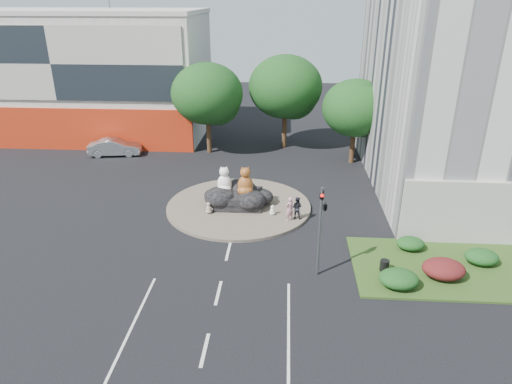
# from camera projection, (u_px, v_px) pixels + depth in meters

# --- Properties ---
(ground) EXTENTS (120.00, 120.00, 0.00)m
(ground) POSITION_uv_depth(u_px,v_px,m) (218.00, 293.00, 22.72)
(ground) COLOR black
(ground) RESTS_ON ground
(roundabout_island) EXTENTS (10.00, 10.00, 0.20)m
(roundabout_island) POSITION_uv_depth(u_px,v_px,m) (239.00, 206.00, 31.84)
(roundabout_island) COLOR brown
(roundabout_island) RESTS_ON ground
(rock_plinth) EXTENTS (3.20, 2.60, 0.90)m
(rock_plinth) POSITION_uv_depth(u_px,v_px,m) (239.00, 199.00, 31.62)
(rock_plinth) COLOR black
(rock_plinth) RESTS_ON roundabout_island
(shophouse_block) EXTENTS (25.20, 12.30, 17.40)m
(shophouse_block) POSITION_uv_depth(u_px,v_px,m) (82.00, 74.00, 46.94)
(shophouse_block) COLOR silver
(shophouse_block) RESTS_ON ground
(grass_verge) EXTENTS (10.00, 6.00, 0.12)m
(grass_verge) POSITION_uv_depth(u_px,v_px,m) (446.00, 268.00, 24.70)
(grass_verge) COLOR #284316
(grass_verge) RESTS_ON ground
(tree_left) EXTENTS (6.46, 6.46, 8.27)m
(tree_left) POSITION_uv_depth(u_px,v_px,m) (208.00, 96.00, 41.08)
(tree_left) COLOR #382314
(tree_left) RESTS_ON ground
(tree_mid) EXTENTS (6.84, 6.84, 8.76)m
(tree_mid) POSITION_uv_depth(u_px,v_px,m) (286.00, 90.00, 42.36)
(tree_mid) COLOR #382314
(tree_mid) RESTS_ON ground
(tree_right) EXTENTS (5.70, 5.70, 7.30)m
(tree_right) POSITION_uv_depth(u_px,v_px,m) (356.00, 111.00, 38.70)
(tree_right) COLOR #382314
(tree_right) RESTS_ON ground
(hedge_near_green) EXTENTS (2.00, 1.60, 0.90)m
(hedge_near_green) POSITION_uv_depth(u_px,v_px,m) (399.00, 279.00, 22.85)
(hedge_near_green) COLOR black
(hedge_near_green) RESTS_ON grass_verge
(hedge_red) EXTENTS (2.20, 1.76, 0.99)m
(hedge_red) POSITION_uv_depth(u_px,v_px,m) (444.00, 269.00, 23.60)
(hedge_red) COLOR #461212
(hedge_red) RESTS_ON grass_verge
(hedge_mid_green) EXTENTS (1.80, 1.44, 0.81)m
(hedge_mid_green) POSITION_uv_depth(u_px,v_px,m) (482.00, 257.00, 24.85)
(hedge_mid_green) COLOR black
(hedge_mid_green) RESTS_ON grass_verge
(hedge_back_green) EXTENTS (1.60, 1.28, 0.72)m
(hedge_back_green) POSITION_uv_depth(u_px,v_px,m) (410.00, 244.00, 26.28)
(hedge_back_green) COLOR black
(hedge_back_green) RESTS_ON grass_verge
(traffic_light) EXTENTS (0.44, 1.24, 5.00)m
(traffic_light) POSITION_uv_depth(u_px,v_px,m) (323.00, 213.00, 22.80)
(traffic_light) COLOR #595B60
(traffic_light) RESTS_ON ground
(street_lamp) EXTENTS (2.34, 0.22, 8.06)m
(street_lamp) POSITION_uv_depth(u_px,v_px,m) (446.00, 159.00, 27.45)
(street_lamp) COLOR #595B60
(street_lamp) RESTS_ON ground
(cat_white) EXTENTS (1.16, 1.01, 1.91)m
(cat_white) POSITION_uv_depth(u_px,v_px,m) (224.00, 179.00, 31.20)
(cat_white) COLOR white
(cat_white) RESTS_ON rock_plinth
(cat_tabby) EXTENTS (1.36, 1.23, 2.03)m
(cat_tabby) POSITION_uv_depth(u_px,v_px,m) (245.00, 180.00, 30.85)
(cat_tabby) COLOR #B67825
(cat_tabby) RESTS_ON rock_plinth
(kitten_calico) EXTENTS (0.63, 0.61, 0.81)m
(kitten_calico) POSITION_uv_depth(u_px,v_px,m) (209.00, 207.00, 30.46)
(kitten_calico) COLOR silver
(kitten_calico) RESTS_ON roundabout_island
(kitten_white) EXTENTS (0.56, 0.56, 0.71)m
(kitten_white) POSITION_uv_depth(u_px,v_px,m) (272.00, 210.00, 30.26)
(kitten_white) COLOR silver
(kitten_white) RESTS_ON roundabout_island
(pedestrian_pink) EXTENTS (0.71, 0.66, 1.62)m
(pedestrian_pink) POSITION_uv_depth(u_px,v_px,m) (290.00, 209.00, 29.31)
(pedestrian_pink) COLOR #CA8392
(pedestrian_pink) RESTS_ON roundabout_island
(pedestrian_dark) EXTENTS (0.87, 0.77, 1.49)m
(pedestrian_dark) POSITION_uv_depth(u_px,v_px,m) (297.00, 208.00, 29.63)
(pedestrian_dark) COLOR #212129
(pedestrian_dark) RESTS_ON roundabout_island
(parked_car) EXTENTS (4.91, 2.35, 1.55)m
(parked_car) POSITION_uv_depth(u_px,v_px,m) (115.00, 147.00, 41.96)
(parked_car) COLOR #B6BABE
(parked_car) RESTS_ON ground
(litter_bin) EXTENTS (0.59, 0.59, 0.62)m
(litter_bin) POSITION_uv_depth(u_px,v_px,m) (384.00, 265.00, 24.23)
(litter_bin) COLOR black
(litter_bin) RESTS_ON grass_verge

